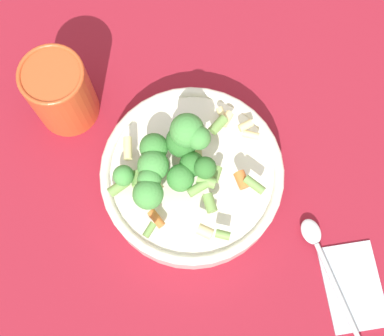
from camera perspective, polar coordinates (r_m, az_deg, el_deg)
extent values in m
plane|color=maroon|center=(0.76, 0.00, -1.45)|extent=(3.00, 3.00, 0.00)
cylinder|color=silver|center=(0.73, 0.00, -0.98)|extent=(0.25, 0.25, 0.05)
torus|color=silver|center=(0.71, 0.00, -0.47)|extent=(0.25, 0.25, 0.01)
cylinder|color=#8CB766|center=(0.70, -7.15, -1.19)|extent=(0.01, 0.01, 0.01)
sphere|color=#479342|center=(0.68, -7.33, -0.80)|extent=(0.03, 0.03, 0.03)
cylinder|color=#8CB766|center=(0.69, -1.20, -1.56)|extent=(0.01, 0.01, 0.02)
sphere|color=#3D8438|center=(0.67, -1.24, -1.07)|extent=(0.04, 0.04, 0.04)
cylinder|color=#8CB766|center=(0.67, 0.70, 2.68)|extent=(0.01, 0.01, 0.01)
sphere|color=#479342|center=(0.65, 0.72, 3.24)|extent=(0.03, 0.03, 0.03)
cylinder|color=#8CB766|center=(0.68, 1.39, -0.39)|extent=(0.01, 0.01, 0.01)
sphere|color=#33722D|center=(0.66, 1.42, 0.03)|extent=(0.03, 0.03, 0.03)
cylinder|color=#8CB766|center=(0.69, -0.51, 3.28)|extent=(0.02, 0.02, 0.02)
sphere|color=#479342|center=(0.66, -0.53, 4.04)|extent=(0.04, 0.04, 0.04)
cylinder|color=#8CB766|center=(0.70, -0.18, -0.22)|extent=(0.01, 0.01, 0.02)
sphere|color=#33722D|center=(0.67, -0.18, 0.30)|extent=(0.03, 0.03, 0.03)
cylinder|color=#8CB766|center=(0.70, -0.85, 2.30)|extent=(0.01, 0.01, 0.01)
sphere|color=#33722D|center=(0.68, -0.88, 2.95)|extent=(0.04, 0.04, 0.04)
cylinder|color=#8CB766|center=(0.68, -4.55, -1.46)|extent=(0.01, 0.01, 0.01)
sphere|color=#479342|center=(0.66, -4.68, -1.03)|extent=(0.03, 0.03, 0.03)
cylinder|color=#8CB766|center=(0.68, -4.55, -3.28)|extent=(0.01, 0.01, 0.02)
sphere|color=#479342|center=(0.66, -4.71, -2.80)|extent=(0.04, 0.04, 0.04)
cylinder|color=#8CB766|center=(0.70, -3.97, 1.65)|extent=(0.01, 0.01, 0.01)
sphere|color=#3D8438|center=(0.68, -4.09, 2.20)|extent=(0.04, 0.04, 0.04)
cylinder|color=#8CB766|center=(0.69, -4.02, -0.33)|extent=(0.01, 0.01, 0.02)
sphere|color=#479342|center=(0.67, -4.17, 0.26)|extent=(0.04, 0.04, 0.04)
cylinder|color=beige|center=(0.70, 0.16, 1.46)|extent=(0.02, 0.02, 0.01)
cylinder|color=#729E4C|center=(0.67, 3.21, -7.16)|extent=(0.02, 0.02, 0.01)
cylinder|color=beige|center=(0.72, 3.27, 5.59)|extent=(0.02, 0.01, 0.01)
cylinder|color=#729E4C|center=(0.66, 1.76, -3.83)|extent=(0.02, 0.02, 0.01)
cylinder|color=beige|center=(0.71, 5.72, 4.53)|extent=(0.01, 0.02, 0.01)
cylinder|color=#729E4C|center=(0.67, 6.67, -1.79)|extent=(0.03, 0.02, 0.01)
cylinder|color=beige|center=(0.72, 3.68, 5.25)|extent=(0.02, 0.02, 0.01)
cylinder|color=orange|center=(0.68, 5.34, -1.27)|extent=(0.02, 0.02, 0.01)
cylinder|color=beige|center=(0.71, 6.31, 3.53)|extent=(0.02, 0.02, 0.01)
cylinder|color=beige|center=(0.65, 1.41, -6.79)|extent=(0.02, 0.02, 0.01)
cylinder|color=beige|center=(0.70, -6.86, 2.11)|extent=(0.03, 0.02, 0.01)
cylinder|color=beige|center=(0.67, -4.04, -2.39)|extent=(0.02, 0.03, 0.01)
cylinder|color=#729E4C|center=(0.69, 2.61, -0.65)|extent=(0.02, 0.02, 0.01)
cylinder|color=#729E4C|center=(0.66, 0.64, -2.15)|extent=(0.02, 0.03, 0.01)
cylinder|color=#729E4C|center=(0.66, -4.55, -6.60)|extent=(0.02, 0.02, 0.01)
cylinder|color=#729E4C|center=(0.69, -7.82, -2.00)|extent=(0.02, 0.03, 0.01)
cylinder|color=#729E4C|center=(0.67, 1.57, -1.37)|extent=(0.03, 0.03, 0.01)
cylinder|color=#729E4C|center=(0.69, -5.89, -1.16)|extent=(0.02, 0.02, 0.01)
cylinder|color=orange|center=(0.69, -3.82, -5.40)|extent=(0.03, 0.02, 0.01)
cylinder|color=#729E4C|center=(0.71, 2.81, 4.62)|extent=(0.02, 0.03, 0.01)
cylinder|color=#CC4C23|center=(0.76, -13.81, 7.79)|extent=(0.09, 0.09, 0.11)
torus|color=#CC4C23|center=(0.71, -14.88, 9.64)|extent=(0.09, 0.09, 0.01)
cube|color=#B2BCC6|center=(0.76, 16.83, -12.02)|extent=(0.13, 0.10, 0.01)
cylinder|color=silver|center=(0.75, 15.47, -13.02)|extent=(0.15, 0.01, 0.01)
ellipsoid|color=silver|center=(0.75, 12.58, -6.63)|extent=(0.04, 0.03, 0.01)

